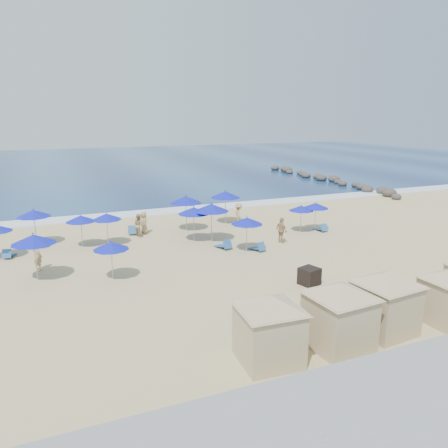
{
  "coord_description": "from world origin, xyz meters",
  "views": [
    {
      "loc": [
        -9.61,
        -21.45,
        8.41
      ],
      "look_at": [
        0.64,
        3.0,
        1.73
      ],
      "focal_mm": 35.0,
      "sensor_mm": 36.0,
      "label": 1
    }
  ],
  "objects_px": {
    "cabana_0": "(269,320)",
    "umbrella_10": "(301,208)",
    "cabana_1": "(340,307)",
    "beachgoer_3": "(239,215)",
    "beachgoer_1": "(139,225)",
    "umbrella_1": "(33,239)",
    "cabana_2": "(386,294)",
    "umbrella_9": "(225,195)",
    "umbrella_5": "(194,211)",
    "umbrella_6": "(247,221)",
    "beachgoer_2": "(281,230)",
    "rock_jetty": "(326,179)",
    "umbrella_4": "(106,217)",
    "umbrella_11": "(316,206)",
    "umbrella_7": "(186,200)",
    "beachgoer_4": "(144,223)",
    "umbrella_2": "(81,219)",
    "umbrella_8": "(211,208)",
    "beachgoer_0": "(38,256)",
    "trash_bin": "(309,276)",
    "umbrella_3": "(111,246)",
    "umbrella_12": "(34,213)"
  },
  "relations": [
    {
      "from": "cabana_0",
      "to": "umbrella_10",
      "type": "relative_size",
      "value": 2.11
    },
    {
      "from": "cabana_1",
      "to": "beachgoer_3",
      "type": "bearing_deg",
      "value": 76.84
    },
    {
      "from": "beachgoer_1",
      "to": "umbrella_1",
      "type": "bearing_deg",
      "value": 113.22
    },
    {
      "from": "cabana_2",
      "to": "umbrella_9",
      "type": "distance_m",
      "value": 18.8
    },
    {
      "from": "umbrella_5",
      "to": "umbrella_6",
      "type": "xyz_separation_m",
      "value": [
        2.33,
        -3.42,
        -0.16
      ]
    },
    {
      "from": "cabana_0",
      "to": "beachgoer_2",
      "type": "bearing_deg",
      "value": 58.26
    },
    {
      "from": "rock_jetty",
      "to": "beachgoer_3",
      "type": "xyz_separation_m",
      "value": [
        -19.84,
        -16.44,
        0.52
      ]
    },
    {
      "from": "rock_jetty",
      "to": "umbrella_5",
      "type": "relative_size",
      "value": 10.81
    },
    {
      "from": "umbrella_4",
      "to": "umbrella_11",
      "type": "xyz_separation_m",
      "value": [
        14.77,
        -2.11,
        -0.04
      ]
    },
    {
      "from": "cabana_0",
      "to": "umbrella_7",
      "type": "distance_m",
      "value": 18.26
    },
    {
      "from": "umbrella_6",
      "to": "cabana_1",
      "type": "bearing_deg",
      "value": -99.3
    },
    {
      "from": "cabana_0",
      "to": "beachgoer_4",
      "type": "height_order",
      "value": "cabana_0"
    },
    {
      "from": "umbrella_6",
      "to": "beachgoer_1",
      "type": "bearing_deg",
      "value": 131.98
    },
    {
      "from": "umbrella_2",
      "to": "umbrella_6",
      "type": "distance_m",
      "value": 10.71
    },
    {
      "from": "umbrella_5",
      "to": "umbrella_10",
      "type": "height_order",
      "value": "umbrella_5"
    },
    {
      "from": "beachgoer_2",
      "to": "umbrella_7",
      "type": "bearing_deg",
      "value": 32.54
    },
    {
      "from": "umbrella_5",
      "to": "umbrella_8",
      "type": "bearing_deg",
      "value": -24.45
    },
    {
      "from": "umbrella_6",
      "to": "umbrella_7",
      "type": "xyz_separation_m",
      "value": [
        -1.94,
        6.31,
        0.35
      ]
    },
    {
      "from": "cabana_0",
      "to": "umbrella_4",
      "type": "height_order",
      "value": "cabana_0"
    },
    {
      "from": "umbrella_5",
      "to": "umbrella_9",
      "type": "bearing_deg",
      "value": 43.88
    },
    {
      "from": "umbrella_5",
      "to": "umbrella_11",
      "type": "height_order",
      "value": "umbrella_5"
    },
    {
      "from": "cabana_2",
      "to": "umbrella_5",
      "type": "distance_m",
      "value": 15.28
    },
    {
      "from": "umbrella_7",
      "to": "umbrella_4",
      "type": "bearing_deg",
      "value": -165.4
    },
    {
      "from": "umbrella_1",
      "to": "umbrella_2",
      "type": "relative_size",
      "value": 1.17
    },
    {
      "from": "beachgoer_0",
      "to": "cabana_2",
      "type": "bearing_deg",
      "value": -176.0
    },
    {
      "from": "trash_bin",
      "to": "cabana_0",
      "type": "distance_m",
      "value": 7.7
    },
    {
      "from": "umbrella_4",
      "to": "umbrella_10",
      "type": "xyz_separation_m",
      "value": [
        13.54,
        -2.08,
        -0.14
      ]
    },
    {
      "from": "beachgoer_3",
      "to": "umbrella_8",
      "type": "bearing_deg",
      "value": 140.78
    },
    {
      "from": "cabana_0",
      "to": "umbrella_5",
      "type": "bearing_deg",
      "value": 80.8
    },
    {
      "from": "umbrella_1",
      "to": "beachgoer_4",
      "type": "bearing_deg",
      "value": 44.02
    },
    {
      "from": "umbrella_8",
      "to": "umbrella_10",
      "type": "bearing_deg",
      "value": -2.03
    },
    {
      "from": "umbrella_8",
      "to": "umbrella_4",
      "type": "bearing_deg",
      "value": 164.51
    },
    {
      "from": "rock_jetty",
      "to": "umbrella_7",
      "type": "height_order",
      "value": "umbrella_7"
    },
    {
      "from": "cabana_2",
      "to": "umbrella_8",
      "type": "bearing_deg",
      "value": 96.64
    },
    {
      "from": "umbrella_3",
      "to": "umbrella_6",
      "type": "height_order",
      "value": "umbrella_6"
    },
    {
      "from": "beachgoer_3",
      "to": "cabana_2",
      "type": "bearing_deg",
      "value": -177.78
    },
    {
      "from": "umbrella_11",
      "to": "cabana_1",
      "type": "bearing_deg",
      "value": -121.31
    },
    {
      "from": "cabana_2",
      "to": "beachgoer_3",
      "type": "height_order",
      "value": "cabana_2"
    },
    {
      "from": "umbrella_9",
      "to": "beachgoer_4",
      "type": "bearing_deg",
      "value": -176.17
    },
    {
      "from": "umbrella_6",
      "to": "beachgoer_0",
      "type": "height_order",
      "value": "umbrella_6"
    },
    {
      "from": "umbrella_12",
      "to": "umbrella_10",
      "type": "bearing_deg",
      "value": -12.55
    },
    {
      "from": "cabana_2",
      "to": "umbrella_5",
      "type": "relative_size",
      "value": 1.78
    },
    {
      "from": "umbrella_12",
      "to": "beachgoer_4",
      "type": "bearing_deg",
      "value": 0.43
    },
    {
      "from": "umbrella_12",
      "to": "beachgoer_1",
      "type": "distance_m",
      "value": 6.88
    },
    {
      "from": "beachgoer_3",
      "to": "umbrella_11",
      "type": "bearing_deg",
      "value": -119.16
    },
    {
      "from": "cabana_2",
      "to": "rock_jetty",
      "type": "bearing_deg",
      "value": 57.64
    },
    {
      "from": "cabana_1",
      "to": "umbrella_6",
      "type": "height_order",
      "value": "cabana_1"
    },
    {
      "from": "umbrella_4",
      "to": "umbrella_5",
      "type": "bearing_deg",
      "value": -13.62
    },
    {
      "from": "umbrella_11",
      "to": "umbrella_7",
      "type": "bearing_deg",
      "value": 157.51
    },
    {
      "from": "umbrella_4",
      "to": "umbrella_6",
      "type": "distance_m",
      "value": 9.21
    }
  ]
}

